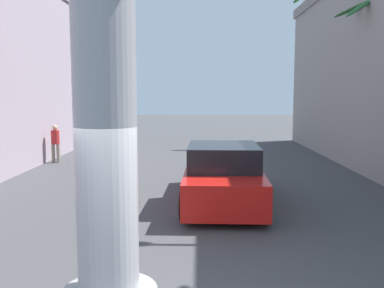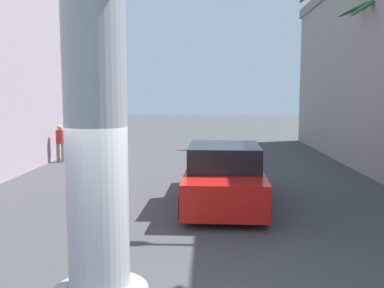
{
  "view_description": "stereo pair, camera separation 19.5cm",
  "coord_description": "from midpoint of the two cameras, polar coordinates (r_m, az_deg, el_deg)",
  "views": [
    {
      "loc": [
        0.18,
        -3.74,
        2.84
      ],
      "look_at": [
        0.0,
        5.91,
        1.71
      ],
      "focal_mm": 40.0,
      "sensor_mm": 36.0,
      "label": 1
    },
    {
      "loc": [
        0.37,
        -3.74,
        2.84
      ],
      "look_at": [
        0.0,
        5.91,
        1.71
      ],
      "focal_mm": 40.0,
      "sensor_mm": 36.0,
      "label": 2
    }
  ],
  "objects": [
    {
      "name": "ground_plane",
      "position": [
        14.03,
        -0.09,
        -4.98
      ],
      "size": [
        89.2,
        89.2,
        0.0
      ],
      "primitive_type": "plane",
      "color": "#424244"
    },
    {
      "name": "car_lead",
      "position": [
        11.26,
        3.62,
        -4.25
      ],
      "size": [
        2.13,
        5.12,
        1.56
      ],
      "color": "black",
      "rests_on": "ground"
    },
    {
      "name": "palm_tree_far_right",
      "position": [
        24.85,
        15.25,
        12.94
      ],
      "size": [
        3.18,
        3.01,
        8.66
      ],
      "color": "brown",
      "rests_on": "ground"
    },
    {
      "name": "palm_tree_mid_right",
      "position": [
        16.49,
        23.02,
        9.94
      ],
      "size": [
        3.11,
        3.17,
        6.27
      ],
      "color": "brown",
      "rests_on": "ground"
    },
    {
      "name": "pedestrian_far_left",
      "position": [
        18.58,
        -18.05,
        0.41
      ],
      "size": [
        0.38,
        0.38,
        1.57
      ],
      "color": "gray",
      "rests_on": "ground"
    }
  ]
}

